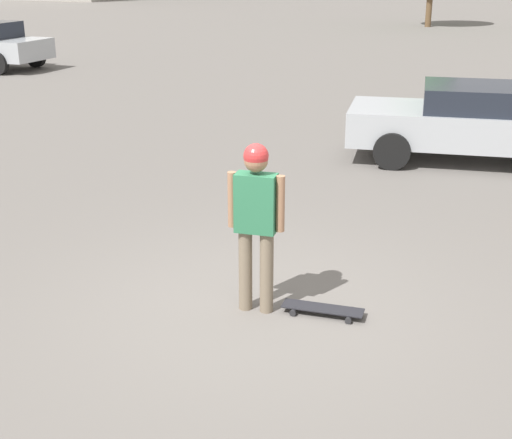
# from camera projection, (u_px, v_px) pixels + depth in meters

# --- Properties ---
(ground_plane) EXTENTS (220.00, 220.00, 0.00)m
(ground_plane) POSITION_uv_depth(u_px,v_px,m) (256.00, 309.00, 7.36)
(ground_plane) COLOR slate
(person) EXTENTS (0.26, 0.57, 1.76)m
(person) POSITION_uv_depth(u_px,v_px,m) (256.00, 212.00, 7.00)
(person) COLOR #7A6B56
(person) RESTS_ON ground_plane
(skateboard) EXTENTS (0.36, 0.85, 0.08)m
(skateboard) POSITION_uv_depth(u_px,v_px,m) (323.00, 309.00, 7.23)
(skateboard) COLOR #232328
(skateboard) RESTS_ON ground_plane
(car_parked_near) EXTENTS (2.62, 4.55, 1.36)m
(car_parked_near) POSITION_uv_depth(u_px,v_px,m) (473.00, 121.00, 12.60)
(car_parked_near) COLOR #ADB2B7
(car_parked_near) RESTS_ON ground_plane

